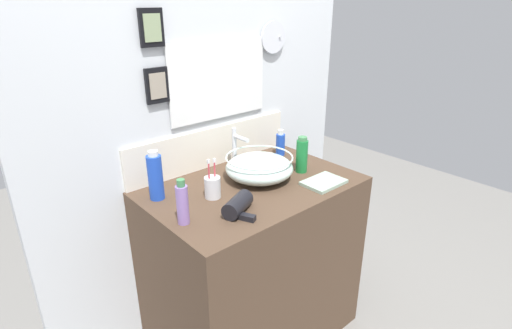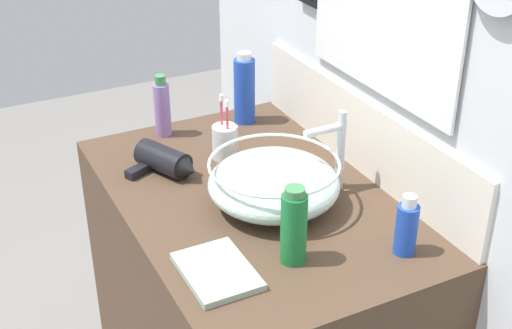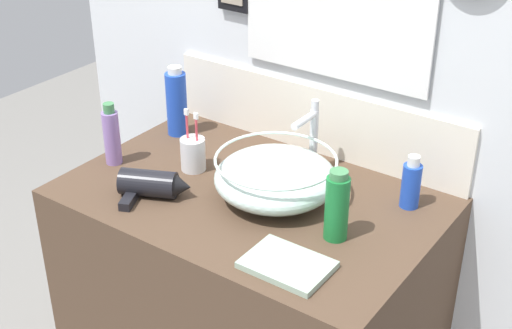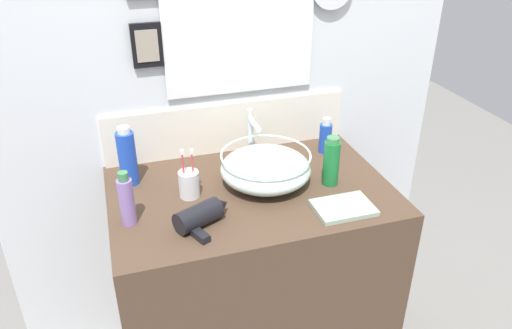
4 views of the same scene
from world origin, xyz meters
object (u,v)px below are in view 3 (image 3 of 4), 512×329
Objects in this scene: soap_dispenser at (337,206)px; spray_bottle at (411,184)px; toothbrush_cup at (193,154)px; hair_drier at (153,185)px; hand_towel at (287,265)px; faucet at (311,132)px; glass_bowl_sink at (276,177)px; lotion_bottle at (177,103)px; shampoo_bottle at (112,136)px.

soap_dispenser reaches higher than spray_bottle.
hair_drier is at bearing -87.36° from toothbrush_cup.
faucet is at bearing 115.02° from hand_towel.
toothbrush_cup reaches higher than glass_bowl_sink.
lotion_bottle is 0.74m from soap_dispenser.
spray_bottle is (0.31, -0.01, -0.06)m from faucet.
shampoo_bottle is (-0.50, -0.11, 0.02)m from glass_bowl_sink.
toothbrush_cup and soap_dispenser have the same top height.
faucet reaches higher than glass_bowl_sink.
shampoo_bottle is at bearing -177.07° from soap_dispenser.
spray_bottle reaches higher than hair_drier.
toothbrush_cup is 0.62m from spray_bottle.
lotion_bottle is 1.51× the size of spray_bottle.
shampoo_bottle is (-0.03, -0.26, -0.02)m from lotion_bottle.
lotion_bottle is at bearing 162.47° from soap_dispenser.
soap_dispenser is at bearing 80.56° from hand_towel.
toothbrush_cup is at bearing 153.47° from hand_towel.
hand_towel is at bearing -30.39° from lotion_bottle.
faucet is 1.10× the size of hand_towel.
hand_towel is (-0.03, -0.17, -0.08)m from soap_dispenser.
faucet reaches higher than hair_drier.
glass_bowl_sink is 0.36m from spray_bottle.
glass_bowl_sink is at bearing 33.85° from hair_drier.
spray_bottle is (0.79, 0.02, -0.04)m from lotion_bottle.
faucet is 0.58m from shampoo_bottle.
glass_bowl_sink is at bearing -90.00° from faucet.
lotion_bottle reaches higher than soap_dispenser.
spray_bottle is at bearing 16.24° from toothbrush_cup.
soap_dispenser is 0.26m from spray_bottle.
faucet is at bearing 178.36° from spray_bottle.
hand_towel is at bearing -105.60° from spray_bottle.
glass_bowl_sink reaches higher than hair_drier.
spray_bottle is 0.79× the size of shampoo_bottle.
soap_dispenser is (0.23, -0.07, 0.03)m from glass_bowl_sink.
faucet is (-0.00, 0.18, 0.06)m from glass_bowl_sink.
lotion_bottle is at bearing 141.19° from toothbrush_cup.
faucet is 0.46m from hair_drier.
faucet is at bearing 32.80° from toothbrush_cup.
faucet reaches higher than shampoo_bottle.
soap_dispenser is 0.95× the size of hand_towel.
glass_bowl_sink is 0.51m from shampoo_bottle.
shampoo_bottle is (-0.73, -0.04, -0.00)m from soap_dispenser.
hand_towel is (-0.12, -0.41, -0.06)m from spray_bottle.
lotion_bottle is at bearing 162.46° from glass_bowl_sink.
shampoo_bottle is 0.72m from hand_towel.
glass_bowl_sink is 1.51× the size of faucet.
spray_bottle is 0.75× the size of hand_towel.
spray_bottle is (0.09, 0.24, -0.02)m from soap_dispenser.
spray_bottle is at bearing 74.40° from hand_towel.
glass_bowl_sink is 0.32m from hand_towel.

